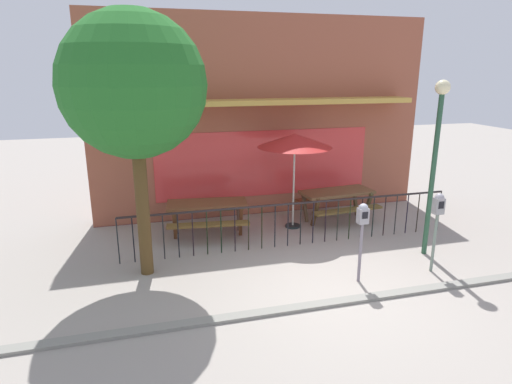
{
  "coord_description": "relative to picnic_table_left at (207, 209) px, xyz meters",
  "views": [
    {
      "loc": [
        -3.06,
        -6.11,
        3.67
      ],
      "look_at": [
        -0.75,
        2.48,
        1.15
      ],
      "focal_mm": 30.21,
      "sensor_mm": 36.0,
      "label": 1
    }
  ],
  "objects": [
    {
      "name": "picnic_table_left",
      "position": [
        0.0,
        0.0,
        0.0
      ],
      "size": [
        1.95,
        1.56,
        0.79
      ],
      "color": "brown",
      "rests_on": "ground"
    },
    {
      "name": "street_lamp",
      "position": [
        4.18,
        -2.23,
        1.71
      ],
      "size": [
        0.28,
        0.28,
        3.5
      ],
      "color": "#264E36",
      "rests_on": "ground"
    },
    {
      "name": "street_tree",
      "position": [
        -1.41,
        -1.66,
        2.8
      ],
      "size": [
        2.47,
        2.47,
        4.67
      ],
      "color": "#4E381C",
      "rests_on": "ground"
    },
    {
      "name": "patio_umbrella",
      "position": [
        2.07,
        -0.04,
        1.49
      ],
      "size": [
        1.73,
        1.73,
        2.28
      ],
      "color": "black",
      "rests_on": "ground"
    },
    {
      "name": "picnic_table_right",
      "position": [
        3.28,
        0.13,
        0.0
      ],
      "size": [
        1.92,
        1.53,
        0.79
      ],
      "color": "brown",
      "rests_on": "ground"
    },
    {
      "name": "patio_fence_front",
      "position": [
        1.71,
        -1.12,
        0.05
      ],
      "size": [
        7.29,
        0.04,
        0.97
      ],
      "color": "black",
      "rests_on": "ground"
    },
    {
      "name": "pub_storefront",
      "position": [
        1.71,
        1.4,
        1.89
      ],
      "size": [
        8.65,
        1.25,
        5.01
      ],
      "color": "#562427",
      "rests_on": "ground"
    },
    {
      "name": "curb_edge",
      "position": [
        1.71,
        -3.61,
        -0.61
      ],
      "size": [
        12.11,
        0.2,
        0.11
      ],
      "primitive_type": "cube",
      "color": "gray",
      "rests_on": "ground"
    },
    {
      "name": "parking_meter_near",
      "position": [
        3.79,
        -2.98,
        0.57
      ],
      "size": [
        0.18,
        0.17,
        1.53
      ],
      "color": "slate",
      "rests_on": "ground"
    },
    {
      "name": "ground",
      "position": [
        1.71,
        -3.2,
        -0.61
      ],
      "size": [
        40.0,
        40.0,
        0.0
      ],
      "primitive_type": "plane",
      "color": "gray"
    },
    {
      "name": "parking_meter_far",
      "position": [
        2.27,
        -2.99,
        0.52
      ],
      "size": [
        0.18,
        0.17,
        1.47
      ],
      "color": "slate",
      "rests_on": "ground"
    }
  ]
}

